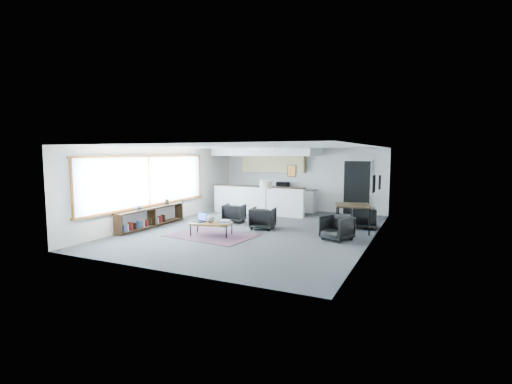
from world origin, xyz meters
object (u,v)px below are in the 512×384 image
at_px(dining_chair_near, 337,229).
at_px(dining_chair_far, 363,218).
at_px(laptop, 201,219).
at_px(ceramic_pot, 211,219).
at_px(coffee_table, 211,224).
at_px(floor_lamp, 266,186).
at_px(dining_table, 353,207).
at_px(armchair_left, 234,212).
at_px(book_stack, 225,222).
at_px(microwave, 283,184).
at_px(armchair_right, 263,217).

distance_m(dining_chair_near, dining_chair_far, 2.04).
height_order(laptop, dining_chair_near, laptop).
relative_size(ceramic_pot, dining_chair_near, 0.35).
relative_size(coffee_table, floor_lamp, 0.87).
bearing_deg(floor_lamp, dining_chair_far, 10.42).
xyz_separation_m(floor_lamp, dining_table, (2.95, -0.14, -0.51)).
bearing_deg(coffee_table, floor_lamp, 61.99).
distance_m(laptop, armchair_left, 2.09).
bearing_deg(dining_chair_far, laptop, 19.87).
bearing_deg(laptop, ceramic_pot, 2.68).
relative_size(armchair_left, dining_chair_far, 1.12).
relative_size(laptop, ceramic_pot, 1.92).
relative_size(laptop, book_stack, 1.11).
relative_size(floor_lamp, dining_chair_near, 2.33).
xyz_separation_m(dining_chair_far, microwave, (-3.70, 2.41, 0.78)).
xyz_separation_m(dining_table, microwave, (-3.49, 3.14, 0.32)).
relative_size(armchair_right, dining_chair_near, 1.19).
bearing_deg(floor_lamp, book_stack, -96.40).
bearing_deg(dining_chair_near, book_stack, -138.40).
relative_size(ceramic_pot, microwave, 0.45).
bearing_deg(ceramic_pot, dining_table, 32.44).
bearing_deg(dining_table, dining_chair_near, -97.89).
bearing_deg(floor_lamp, coffee_table, -105.85).
relative_size(armchair_left, dining_chair_near, 1.11).
bearing_deg(dining_table, floor_lamp, 177.25).
relative_size(coffee_table, laptop, 3.01).
xyz_separation_m(dining_table, dining_chair_near, (-0.18, -1.27, -0.46)).
bearing_deg(laptop, dining_chair_near, 27.27).
distance_m(ceramic_pot, book_stack, 0.44).
distance_m(armchair_left, dining_table, 4.05).
xyz_separation_m(coffee_table, armchair_left, (-0.40, 2.12, -0.00)).
distance_m(laptop, armchair_right, 2.02).
height_order(armchair_right, microwave, microwave).
height_order(book_stack, dining_chair_near, dining_chair_near).
height_order(ceramic_pot, armchair_right, armchair_right).
distance_m(floor_lamp, dining_table, 3.00).
relative_size(armchair_left, microwave, 1.42).
bearing_deg(laptop, microwave, 97.48).
bearing_deg(microwave, coffee_table, -91.24).
bearing_deg(dining_table, ceramic_pot, -147.56).
distance_m(armchair_left, dining_chair_near, 4.02).
bearing_deg(laptop, armchair_left, 103.21).
relative_size(book_stack, armchair_right, 0.51).
relative_size(laptop, armchair_left, 0.60).
bearing_deg(dining_table, dining_chair_far, 73.45).
xyz_separation_m(armchair_left, dining_chair_near, (3.85, -1.13, -0.04)).
height_order(armchair_left, microwave, microwave).
bearing_deg(laptop, dining_chair_far, 48.14).
bearing_deg(armchair_left, armchair_right, 147.40).
xyz_separation_m(laptop, microwave, (0.55, 5.37, 0.64)).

